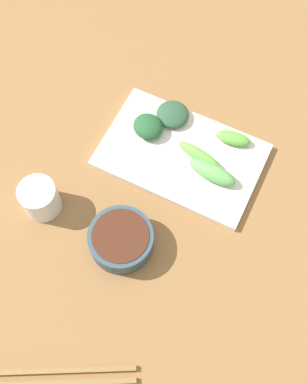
% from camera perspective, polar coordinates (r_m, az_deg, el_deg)
% --- Properties ---
extents(tabletop, '(2.10, 2.10, 0.02)m').
position_cam_1_polar(tabletop, '(0.87, 0.26, 0.94)').
color(tabletop, olive).
rests_on(tabletop, ground).
extents(sauce_bowl, '(0.11, 0.11, 0.04)m').
position_cam_1_polar(sauce_bowl, '(0.80, -3.67, -5.74)').
color(sauce_bowl, '#304955').
rests_on(sauce_bowl, tabletop).
extents(serving_plate, '(0.18, 0.29, 0.01)m').
position_cam_1_polar(serving_plate, '(0.88, 3.32, 4.39)').
color(serving_plate, silver).
rests_on(serving_plate, tabletop).
extents(broccoli_stalk_0, '(0.04, 0.09, 0.02)m').
position_cam_1_polar(broccoli_stalk_0, '(0.86, 5.46, 4.37)').
color(broccoli_stalk_0, '#64B543').
rests_on(broccoli_stalk_0, serving_plate).
extents(broccoli_leafy_1, '(0.07, 0.07, 0.02)m').
position_cam_1_polar(broccoli_leafy_1, '(0.91, 2.29, 9.24)').
color(broccoli_leafy_1, '#2A4F34').
rests_on(broccoli_leafy_1, serving_plate).
extents(broccoli_stalk_2, '(0.04, 0.09, 0.03)m').
position_cam_1_polar(broccoli_stalk_2, '(0.85, 7.01, 2.36)').
color(broccoli_stalk_2, '#62AF58').
rests_on(broccoli_stalk_2, serving_plate).
extents(broccoli_stalk_3, '(0.04, 0.07, 0.02)m').
position_cam_1_polar(broccoli_stalk_3, '(0.89, 9.45, 6.34)').
color(broccoli_stalk_3, '#60B240').
rests_on(broccoli_stalk_3, serving_plate).
extents(broccoli_leafy_4, '(0.07, 0.07, 0.03)m').
position_cam_1_polar(broccoli_leafy_4, '(0.89, -0.64, 7.80)').
color(broccoli_leafy_4, '#23542E').
rests_on(broccoli_leafy_4, serving_plate).
extents(chopsticks, '(0.13, 0.21, 0.01)m').
position_cam_1_polar(chopsticks, '(0.79, -11.00, -20.78)').
color(chopsticks, olive).
rests_on(chopsticks, tabletop).
extents(tea_cup, '(0.06, 0.06, 0.06)m').
position_cam_1_polar(tea_cup, '(0.84, -13.37, -0.76)').
color(tea_cup, white).
rests_on(tea_cup, tabletop).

